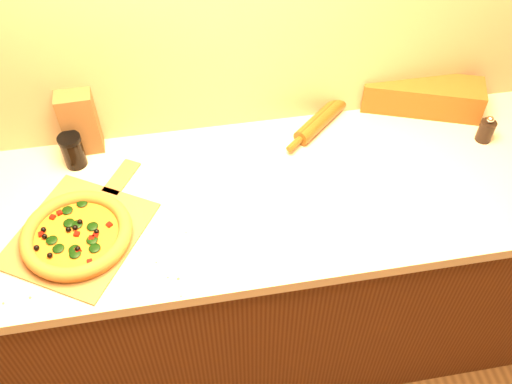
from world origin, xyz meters
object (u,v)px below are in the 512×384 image
object	(u,v)px
pizza	(77,235)
rolling_pin	(323,117)
dark_jar	(73,151)
pizza_peel	(82,230)
pepper_grinder	(486,130)

from	to	relation	value
pizza	rolling_pin	world-z (taller)	rolling_pin
dark_jar	pizza_peel	bearing A→B (deg)	-85.29
pepper_grinder	pizza_peel	bearing A→B (deg)	-172.87
pizza	pepper_grinder	xyz separation A→B (m)	(1.32, 0.20, 0.01)
dark_jar	pepper_grinder	bearing A→B (deg)	-5.04
pepper_grinder	rolling_pin	size ratio (longest dim) A/B	0.32
pizza	rolling_pin	size ratio (longest dim) A/B	1.01
pizza	pepper_grinder	size ratio (longest dim) A/B	3.15
pizza_peel	pizza	bearing A→B (deg)	-72.08
rolling_pin	pizza_peel	bearing A→B (deg)	-157.39
pepper_grinder	dark_jar	distance (m)	1.34
pepper_grinder	rolling_pin	xyz separation A→B (m)	(-0.51, 0.17, -0.01)
pizza	pepper_grinder	distance (m)	1.34
pepper_grinder	dark_jar	xyz separation A→B (m)	(-1.34, 0.12, 0.02)
pizza	pizza_peel	bearing A→B (deg)	76.69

